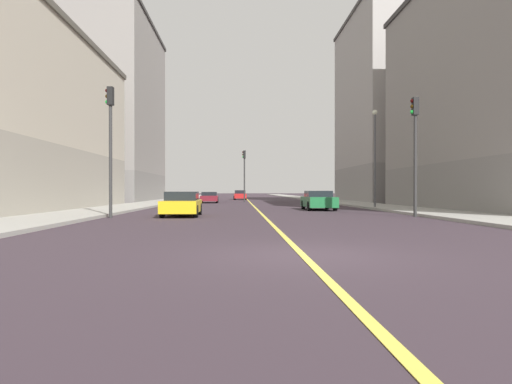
% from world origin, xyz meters
% --- Properties ---
extents(ground_plane, '(400.00, 400.00, 0.00)m').
position_xyz_m(ground_plane, '(0.00, 0.00, 0.00)').
color(ground_plane, '#372B33').
rests_on(ground_plane, ground).
extents(sidewalk_left, '(3.92, 168.00, 0.15)m').
position_xyz_m(sidewalk_left, '(10.03, 49.00, 0.07)').
color(sidewalk_left, '#9E9B93').
rests_on(sidewalk_left, ground).
extents(sidewalk_right, '(3.92, 168.00, 0.15)m').
position_xyz_m(sidewalk_right, '(-10.03, 49.00, 0.07)').
color(sidewalk_right, '#9E9B93').
rests_on(sidewalk_right, ground).
extents(lane_center_stripe, '(0.16, 154.00, 0.01)m').
position_xyz_m(lane_center_stripe, '(0.00, 49.00, 0.01)').
color(lane_center_stripe, '#E5D14C').
rests_on(lane_center_stripe, ground).
extents(building_left_mid, '(11.93, 17.42, 22.29)m').
position_xyz_m(building_left_mid, '(17.81, 42.47, 11.15)').
color(building_left_mid, gray).
rests_on(building_left_mid, ground).
extents(building_right_midblock, '(11.93, 19.36, 22.03)m').
position_xyz_m(building_right_midblock, '(-17.81, 45.90, 11.03)').
color(building_right_midblock, slate).
rests_on(building_right_midblock, ground).
extents(traffic_light_left_near, '(0.40, 0.32, 6.10)m').
position_xyz_m(traffic_light_left_near, '(7.65, 12.82, 3.94)').
color(traffic_light_left_near, '#2D2D2D').
rests_on(traffic_light_left_near, ground).
extents(traffic_light_right_near, '(0.40, 0.32, 6.48)m').
position_xyz_m(traffic_light_right_near, '(-7.68, 12.82, 4.16)').
color(traffic_light_right_near, '#2D2D2D').
rests_on(traffic_light_right_near, ground).
extents(traffic_light_median_far, '(0.40, 0.32, 5.98)m').
position_xyz_m(traffic_light_median_far, '(-0.63, 41.72, 3.87)').
color(traffic_light_median_far, '#2D2D2D').
rests_on(traffic_light_median_far, ground).
extents(street_lamp_left_near, '(0.36, 0.36, 7.12)m').
position_xyz_m(street_lamp_left_near, '(8.67, 22.60, 4.47)').
color(street_lamp_left_near, '#4C4C51').
rests_on(street_lamp_left_near, ground).
extents(car_red, '(1.90, 4.25, 1.39)m').
position_xyz_m(car_red, '(-1.09, 55.22, 0.68)').
color(car_red, red).
rests_on(car_red, ground).
extents(car_maroon, '(2.04, 4.52, 1.20)m').
position_xyz_m(car_maroon, '(-4.51, 39.38, 0.61)').
color(car_maroon, maroon).
rests_on(car_maroon, ground).
extents(car_green, '(1.97, 4.27, 1.34)m').
position_xyz_m(car_green, '(4.26, 21.29, 0.66)').
color(car_green, '#1E6B38').
rests_on(car_green, ground).
extents(car_yellow, '(1.93, 4.19, 1.30)m').
position_xyz_m(car_yellow, '(-4.32, 14.18, 0.64)').
color(car_yellow, gold).
rests_on(car_yellow, ground).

